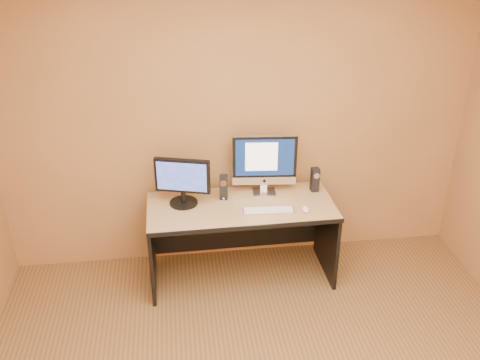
% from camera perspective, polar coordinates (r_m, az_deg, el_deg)
% --- Properties ---
extents(walls, '(4.00, 4.00, 2.60)m').
position_cam_1_polar(walls, '(2.73, 5.14, -8.45)').
color(walls, '#9A683E').
rests_on(walls, ground).
extents(desk, '(1.54, 0.69, 0.71)m').
position_cam_1_polar(desk, '(4.56, 0.13, -6.59)').
color(desk, tan).
rests_on(desk, ground).
extents(imac, '(0.56, 0.25, 0.53)m').
position_cam_1_polar(imac, '(4.46, 2.66, 1.64)').
color(imac, '#AFAFB3').
rests_on(imac, desk).
extents(second_monitor, '(0.51, 0.35, 0.40)m').
position_cam_1_polar(second_monitor, '(4.33, -6.14, -0.21)').
color(second_monitor, black).
rests_on(second_monitor, desk).
extents(speaker_left, '(0.07, 0.08, 0.21)m').
position_cam_1_polar(speaker_left, '(4.44, -1.76, -0.77)').
color(speaker_left, black).
rests_on(speaker_left, desk).
extents(speaker_right, '(0.07, 0.07, 0.21)m').
position_cam_1_polar(speaker_right, '(4.60, 7.99, 0.05)').
color(speaker_right, black).
rests_on(speaker_right, desk).
extents(keyboard, '(0.42, 0.14, 0.02)m').
position_cam_1_polar(keyboard, '(4.30, 3.07, -3.26)').
color(keyboard, silver).
rests_on(keyboard, desk).
extents(mouse, '(0.07, 0.11, 0.03)m').
position_cam_1_polar(mouse, '(4.32, 7.02, -3.09)').
color(mouse, white).
rests_on(mouse, desk).
extents(cable_a, '(0.11, 0.19, 0.01)m').
position_cam_1_polar(cable_a, '(4.65, 2.89, -0.80)').
color(cable_a, black).
rests_on(cable_a, desk).
extents(cable_b, '(0.05, 0.17, 0.01)m').
position_cam_1_polar(cable_b, '(4.67, 2.62, -0.71)').
color(cable_b, black).
rests_on(cable_b, desk).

